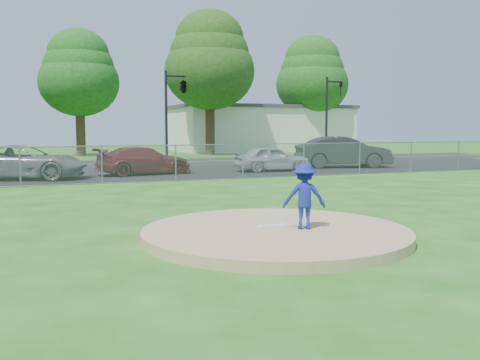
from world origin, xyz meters
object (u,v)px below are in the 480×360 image
object	(u,v)px
traffic_signal_center	(182,88)
parked_car_pearl	(272,158)
tree_center	(79,72)
parked_car_darkred	(144,161)
parked_car_charcoal	(343,152)
tree_right	(210,60)
commercial_building	(260,128)
parked_car_gray	(23,162)
pitcher	(304,196)
tree_far_right	(312,75)
traffic_signal_right	(330,111)

from	to	relation	value
traffic_signal_center	parked_car_pearl	world-z (taller)	traffic_signal_center
tree_center	parked_car_darkred	world-z (taller)	tree_center
traffic_signal_center	parked_car_pearl	size ratio (longest dim) A/B	1.47
tree_center	parked_car_charcoal	size ratio (longest dim) A/B	1.88
parked_car_charcoal	tree_right	bearing A→B (deg)	24.18
commercial_building	traffic_signal_center	distance (m)	20.17
tree_right	parked_car_gray	bearing A→B (deg)	-129.49
pitcher	parked_car_gray	xyz separation A→B (m)	(-5.45, 15.32, -0.12)
parked_car_gray	parked_car_pearl	world-z (taller)	parked_car_gray
tree_far_right	parked_car_pearl	size ratio (longest dim) A/B	2.82
tree_right	traffic_signal_right	xyz separation A→B (m)	(5.24, -10.00, -4.29)
tree_center	parked_car_darkred	distance (m)	19.37
tree_center	parked_car_charcoal	distance (m)	22.64
commercial_building	parked_car_pearl	world-z (taller)	commercial_building
traffic_signal_center	traffic_signal_right	distance (m)	10.34
parked_car_gray	parked_car_pearl	bearing A→B (deg)	-72.67
tree_right	parked_car_darkred	world-z (taller)	tree_right
traffic_signal_right	parked_car_charcoal	xyz separation A→B (m)	(-2.62, -5.95, -2.49)
tree_far_right	parked_car_gray	world-z (taller)	tree_far_right
pitcher	parked_car_charcoal	distance (m)	19.70
commercial_building	parked_car_pearl	distance (m)	24.74
pitcher	tree_far_right	bearing A→B (deg)	-98.50
tree_center	traffic_signal_center	bearing A→B (deg)	-67.51
tree_right	traffic_signal_right	world-z (taller)	tree_right
tree_center	traffic_signal_right	xyz separation A→B (m)	(15.24, -12.00, -3.11)
tree_right	parked_car_gray	distance (m)	22.97
parked_car_pearl	parked_car_charcoal	xyz separation A→B (m)	(4.79, 0.98, 0.21)
parked_car_charcoal	parked_car_gray	bearing A→B (deg)	108.19
commercial_building	parked_car_pearl	size ratio (longest dim) A/B	4.31
pitcher	parked_car_darkred	distance (m)	15.80
tree_center	tree_far_right	size ratio (longest dim) A/B	0.92
traffic_signal_right	commercial_building	bearing A→B (deg)	83.71
traffic_signal_center	pitcher	bearing A→B (deg)	-98.82
parked_car_pearl	tree_center	bearing A→B (deg)	27.10
traffic_signal_right	parked_car_darkred	size ratio (longest dim) A/B	1.24
traffic_signal_center	parked_car_gray	xyz separation A→B (m)	(-8.90, -6.91, -3.87)
tree_right	tree_center	bearing A→B (deg)	168.69
traffic_signal_center	parked_car_charcoal	distance (m)	10.38
parked_car_pearl	tree_far_right	bearing A→B (deg)	-28.84
tree_far_right	parked_car_darkred	bearing A→B (deg)	-135.29
commercial_building	parked_car_gray	size ratio (longest dim) A/B	3.11
traffic_signal_right	pitcher	distance (m)	26.24
parked_car_darkred	commercial_building	bearing A→B (deg)	-43.73
tree_center	tree_right	bearing A→B (deg)	-11.31
tree_far_right	traffic_signal_right	bearing A→B (deg)	-113.91
pitcher	parked_car_pearl	bearing A→B (deg)	-91.97
traffic_signal_center	parked_car_gray	size ratio (longest dim) A/B	1.06
parked_car_darkred	tree_right	bearing A→B (deg)	-36.57
traffic_signal_right	parked_car_charcoal	distance (m)	6.96
commercial_building	tree_right	bearing A→B (deg)	-139.40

